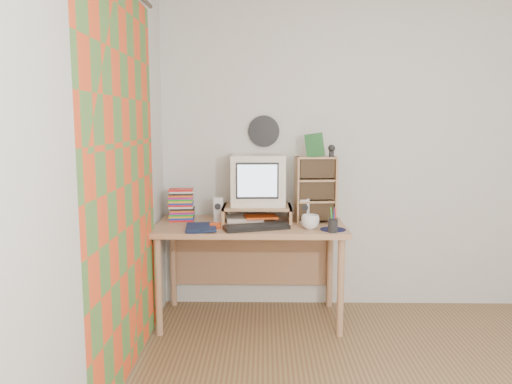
{
  "coord_description": "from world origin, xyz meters",
  "views": [
    {
      "loc": [
        -0.93,
        -2.28,
        1.51
      ],
      "look_at": [
        -0.99,
        1.33,
        1.0
      ],
      "focal_mm": 35.0,
      "sensor_mm": 36.0,
      "label": 1
    }
  ],
  "objects_px": {
    "crt_monitor": "(258,180)",
    "diary": "(186,226)",
    "cd_rack": "(315,189)",
    "mug": "(310,222)",
    "desk": "(250,239)",
    "keyboard": "(257,227)",
    "dvd_stack": "(182,204)"
  },
  "relations": [
    {
      "from": "keyboard",
      "to": "cd_rack",
      "type": "distance_m",
      "value": 0.57
    },
    {
      "from": "cd_rack",
      "to": "mug",
      "type": "distance_m",
      "value": 0.34
    },
    {
      "from": "crt_monitor",
      "to": "dvd_stack",
      "type": "bearing_deg",
      "value": -178.85
    },
    {
      "from": "dvd_stack",
      "to": "mug",
      "type": "bearing_deg",
      "value": -22.05
    },
    {
      "from": "crt_monitor",
      "to": "mug",
      "type": "relative_size",
      "value": 3.15
    },
    {
      "from": "desk",
      "to": "diary",
      "type": "height_order",
      "value": "diary"
    },
    {
      "from": "cd_rack",
      "to": "diary",
      "type": "xyz_separation_m",
      "value": [
        -0.94,
        -0.3,
        -0.22
      ]
    },
    {
      "from": "mug",
      "to": "cd_rack",
      "type": "bearing_deg",
      "value": 77.1
    },
    {
      "from": "crt_monitor",
      "to": "mug",
      "type": "distance_m",
      "value": 0.57
    },
    {
      "from": "mug",
      "to": "crt_monitor",
      "type": "bearing_deg",
      "value": 139.06
    },
    {
      "from": "crt_monitor",
      "to": "cd_rack",
      "type": "relative_size",
      "value": 0.81
    },
    {
      "from": "crt_monitor",
      "to": "diary",
      "type": "distance_m",
      "value": 0.68
    },
    {
      "from": "crt_monitor",
      "to": "keyboard",
      "type": "distance_m",
      "value": 0.46
    },
    {
      "from": "desk",
      "to": "dvd_stack",
      "type": "relative_size",
      "value": 5.36
    },
    {
      "from": "keyboard",
      "to": "diary",
      "type": "bearing_deg",
      "value": 164.21
    },
    {
      "from": "desk",
      "to": "dvd_stack",
      "type": "distance_m",
      "value": 0.6
    },
    {
      "from": "dvd_stack",
      "to": "cd_rack",
      "type": "relative_size",
      "value": 0.53
    },
    {
      "from": "desk",
      "to": "dvd_stack",
      "type": "height_order",
      "value": "dvd_stack"
    },
    {
      "from": "crt_monitor",
      "to": "diary",
      "type": "height_order",
      "value": "crt_monitor"
    },
    {
      "from": "diary",
      "to": "mug",
      "type": "bearing_deg",
      "value": -4.17
    },
    {
      "from": "diary",
      "to": "crt_monitor",
      "type": "bearing_deg",
      "value": 29.5
    },
    {
      "from": "crt_monitor",
      "to": "mug",
      "type": "bearing_deg",
      "value": -43.2
    },
    {
      "from": "cd_rack",
      "to": "diary",
      "type": "bearing_deg",
      "value": -167.87
    },
    {
      "from": "dvd_stack",
      "to": "diary",
      "type": "distance_m",
      "value": 0.36
    },
    {
      "from": "cd_rack",
      "to": "mug",
      "type": "xyz_separation_m",
      "value": [
        -0.06,
        -0.27,
        -0.2
      ]
    },
    {
      "from": "desk",
      "to": "keyboard",
      "type": "bearing_deg",
      "value": -78.97
    },
    {
      "from": "mug",
      "to": "diary",
      "type": "bearing_deg",
      "value": -177.68
    },
    {
      "from": "desk",
      "to": "crt_monitor",
      "type": "height_order",
      "value": "crt_monitor"
    },
    {
      "from": "keyboard",
      "to": "desk",
      "type": "bearing_deg",
      "value": 83.1
    },
    {
      "from": "desk",
      "to": "cd_rack",
      "type": "bearing_deg",
      "value": 2.93
    },
    {
      "from": "desk",
      "to": "cd_rack",
      "type": "xyz_separation_m",
      "value": [
        0.49,
        0.03,
        0.38
      ]
    },
    {
      "from": "keyboard",
      "to": "crt_monitor",
      "type": "bearing_deg",
      "value": 71.65
    }
  ]
}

